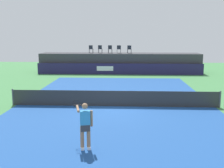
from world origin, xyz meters
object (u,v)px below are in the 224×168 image
spectator_chair_far_left (91,49)px  tennis_player (85,124)px  spectator_chair_center (110,49)px  spectator_chair_far_right (129,49)px  tennis_ball (54,99)px  spectator_chair_left (100,49)px  net_post_near (13,97)px  spectator_chair_right (119,49)px  net_post_far (220,99)px

spectator_chair_far_left → tennis_player: (2.47, -21.61, -1.73)m
spectator_chair_far_left → spectator_chair_center: 2.19m
spectator_chair_center → spectator_chair_far_left: bearing=-178.8°
spectator_chair_far_right → tennis_ball: spectator_chair_far_right is taller
spectator_chair_left → tennis_player: (1.43, -21.74, -1.73)m
spectator_chair_far_left → tennis_ball: size_ratio=13.06×
spectator_chair_center → spectator_chair_far_right: bearing=-7.5°
tennis_player → spectator_chair_left: bearing=93.8°
tennis_player → spectator_chair_center: bearing=90.7°
spectator_chair_far_left → spectator_chair_center: bearing=1.2°
net_post_near → tennis_player: 8.25m
spectator_chair_center → spectator_chair_right: 1.01m
spectator_chair_left → spectator_chair_right: same height
net_post_far → tennis_player: (-7.05, -6.26, 0.46)m
spectator_chair_left → tennis_player: 21.86m
spectator_chair_right → spectator_chair_far_right: 1.20m
spectator_chair_center → spectator_chair_right: size_ratio=1.00×
net_post_near → net_post_far: bearing=0.0°
spectator_chair_far_left → spectator_chair_far_right: same height
spectator_chair_left → spectator_chair_center: 1.15m
tennis_ball → tennis_player: bearing=-67.4°
spectator_chair_left → net_post_far: bearing=-61.3°
spectator_chair_center → net_post_near: 16.36m
tennis_ball → spectator_chair_far_left: bearing=86.7°
spectator_chair_center → spectator_chair_right: bearing=-6.7°
spectator_chair_left → net_post_far: (8.47, -15.48, -2.19)m
spectator_chair_left → net_post_near: spectator_chair_left is taller
spectator_chair_far_right → net_post_near: (-7.27, -15.10, -2.19)m
spectator_chair_center → net_post_far: spectator_chair_center is taller
spectator_chair_center → tennis_ball: size_ratio=13.06×
spectator_chair_right → spectator_chair_center: bearing=173.3°
spectator_chair_far_right → spectator_chair_left: bearing=173.6°
spectator_chair_left → tennis_ball: size_ratio=13.06×
net_post_far → tennis_ball: size_ratio=14.71×
spectator_chair_right → net_post_near: spectator_chair_right is taller
tennis_ball → spectator_chair_right: bearing=73.8°
net_post_far → tennis_player: 9.44m
spectator_chair_far_right → spectator_chair_center: bearing=172.5°
spectator_chair_far_left → tennis_ball: (-0.79, -13.78, -2.66)m
spectator_chair_far_right → net_post_near: spectator_chair_far_right is taller
spectator_chair_center → spectator_chair_far_right: 2.21m
spectator_chair_left → net_post_near: bearing=-104.2°
spectator_chair_left → net_post_far: 17.78m
spectator_chair_far_right → net_post_far: (5.13, -15.10, -2.19)m
net_post_far → tennis_ball: 10.43m
spectator_chair_right → spectator_chair_far_right: size_ratio=1.00×
spectator_chair_right → net_post_far: spectator_chair_right is taller
spectator_chair_far_right → net_post_far: 16.10m
spectator_chair_far_left → spectator_chair_right: bearing=-1.3°
spectator_chair_far_left → spectator_chair_center: same height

